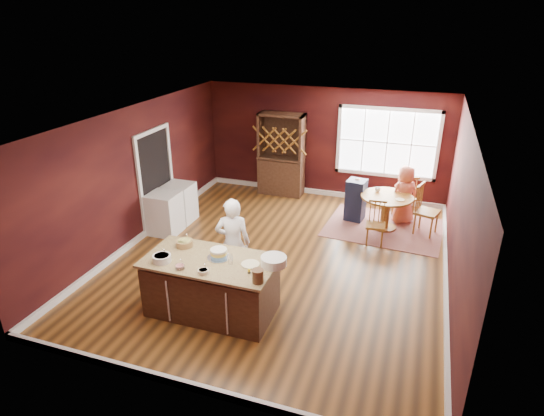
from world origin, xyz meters
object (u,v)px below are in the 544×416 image
at_px(kitchen_island, 212,287).
at_px(seated_woman, 404,195).
at_px(toddler, 354,184).
at_px(high_chair, 356,199).
at_px(chair_east, 427,210).
at_px(chair_south, 376,224).
at_px(baker, 233,243).
at_px(hutch, 281,155).
at_px(dryer, 180,203).
at_px(washer, 165,213).
at_px(dining_table, 386,205).
at_px(chair_north, 404,196).
at_px(layer_cake, 219,254).

bearing_deg(kitchen_island, seated_woman, 59.52).
xyz_separation_m(kitchen_island, toddler, (1.47, 4.24, 0.37)).
bearing_deg(high_chair, chair_east, -0.71).
height_order(chair_east, chair_south, chair_east).
bearing_deg(chair_east, baker, 152.62).
bearing_deg(high_chair, seated_woman, 19.44).
distance_m(hutch, dryer, 2.88).
bearing_deg(chair_east, washer, 125.36).
relative_size(dining_table, chair_south, 1.21).
bearing_deg(chair_east, kitchen_island, 159.01).
bearing_deg(washer, toddler, 29.68).
xyz_separation_m(chair_east, chair_north, (-0.51, 0.74, -0.04)).
height_order(high_chair, hutch, hutch).
height_order(seated_woman, hutch, hutch).
xyz_separation_m(layer_cake, washer, (-2.25, 2.09, -0.55)).
relative_size(chair_east, dryer, 1.26).
height_order(dining_table, hutch, hutch).
height_order(chair_east, toddler, chair_east).
bearing_deg(high_chair, chair_south, -53.04).
distance_m(dining_table, chair_east, 0.84).
distance_m(layer_cake, washer, 3.11).
bearing_deg(toddler, kitchen_island, -109.10).
xyz_separation_m(baker, chair_north, (2.53, 3.83, -0.29)).
xyz_separation_m(seated_woman, washer, (-4.69, -2.15, -0.21)).
height_order(chair_south, hutch, hutch).
relative_size(layer_cake, chair_south, 0.40).
bearing_deg(chair_north, seated_woman, 55.91).
relative_size(hutch, washer, 2.35).
bearing_deg(toddler, chair_north, 19.96).
relative_size(kitchen_island, toddler, 7.65).
xyz_separation_m(chair_north, toddler, (-1.08, -0.39, 0.30)).
height_order(baker, toddler, baker).
distance_m(layer_cake, seated_woman, 4.91).
xyz_separation_m(layer_cake, toddler, (1.37, 4.15, -0.18)).
relative_size(chair_east, seated_woman, 0.84).
bearing_deg(chair_south, layer_cake, -128.67).
bearing_deg(seated_woman, chair_north, -125.16).
distance_m(chair_east, chair_north, 0.90).
distance_m(kitchen_island, high_chair, 4.41).
xyz_separation_m(chair_south, washer, (-4.25, -0.90, -0.01)).
bearing_deg(toddler, dining_table, -25.02).
height_order(high_chair, washer, high_chair).
height_order(layer_cake, washer, layer_cake).
xyz_separation_m(baker, dryer, (-2.16, 2.02, -0.36)).
bearing_deg(washer, dining_table, 21.39).
bearing_deg(seated_woman, dining_table, 16.97).
bearing_deg(dryer, baker, -43.02).
height_order(dining_table, chair_north, chair_north).
xyz_separation_m(baker, layer_cake, (0.08, -0.71, 0.20)).
distance_m(chair_east, washer, 5.48).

